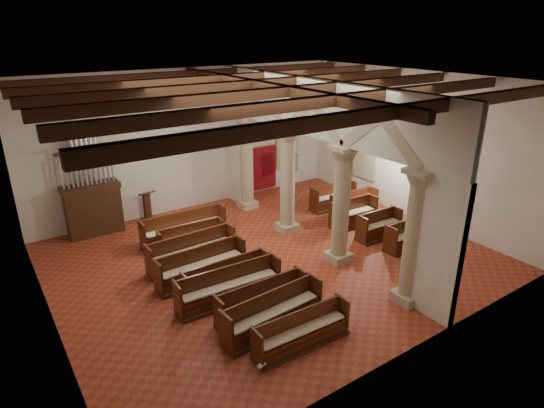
{
  "coord_description": "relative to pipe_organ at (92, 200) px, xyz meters",
  "views": [
    {
      "loc": [
        -7.91,
        -11.71,
        7.58
      ],
      "look_at": [
        0.4,
        0.5,
        1.76
      ],
      "focal_mm": 30.0,
      "sensor_mm": 36.0,
      "label": 1
    }
  ],
  "objects": [
    {
      "name": "arcade",
      "position": [
        6.3,
        -5.5,
        2.19
      ],
      "size": [
        0.9,
        11.9,
        6.0
      ],
      "color": "tan",
      "rests_on": "floor"
    },
    {
      "name": "nave_pew_3",
      "position": [
        1.98,
        -7.08,
        -1.02
      ],
      "size": [
        3.23,
        0.87,
        1.07
      ],
      "rotation": [
        0.0,
        0.0,
        -0.05
      ],
      "color": "#3F2114",
      "rests_on": "floor"
    },
    {
      "name": "window_back",
      "position": [
        9.5,
        0.48,
        0.83
      ],
      "size": [
        1.0,
        0.03,
        2.2
      ],
      "primitive_type": "cube",
      "color": "#2B6253",
      "rests_on": "wall_back"
    },
    {
      "name": "nave_pew_6",
      "position": [
        2.01,
        -4.47,
        -1.0
      ],
      "size": [
        3.08,
        0.83,
        1.11
      ],
      "rotation": [
        0.0,
        0.0,
        0.03
      ],
      "color": "#3F2114",
      "rests_on": "floor"
    },
    {
      "name": "nave_pew_5",
      "position": [
        1.85,
        -5.52,
        -1.01
      ],
      "size": [
        2.97,
        0.83,
        1.1
      ],
      "rotation": [
        0.0,
        0.0,
        0.03
      ],
      "color": "#3F2114",
      "rests_on": "floor"
    },
    {
      "name": "nave_pew_2",
      "position": [
        2.38,
        -8.24,
        -1.03
      ],
      "size": [
        2.75,
        0.7,
        1.04
      ],
      "rotation": [
        0.0,
        0.0,
        0.0
      ],
      "color": "#3F2114",
      "rests_on": "floor"
    },
    {
      "name": "aisle_pew_2",
      "position": [
        8.79,
        -5.13,
        -0.99
      ],
      "size": [
        2.04,
        0.85,
        1.13
      ],
      "rotation": [
        0.0,
        0.0,
        -0.05
      ],
      "color": "#3F2114",
      "rests_on": "floor"
    },
    {
      "name": "aisle_pew_4",
      "position": [
        9.4,
        -3.2,
        -1.01
      ],
      "size": [
        2.21,
        0.78,
        1.08
      ],
      "rotation": [
        0.0,
        0.0,
        -0.03
      ],
      "color": "#3F2114",
      "rests_on": "floor"
    },
    {
      "name": "tube_heater_b",
      "position": [
        1.88,
        -9.25,
        -1.21
      ],
      "size": [
        0.88,
        0.38,
        0.09
      ],
      "primitive_type": "cylinder",
      "rotation": [
        0.0,
        1.57,
        0.34
      ],
      "color": "silver",
      "rests_on": "floor"
    },
    {
      "name": "window_right_b",
      "position": [
        11.48,
        -3.0,
        0.83
      ],
      "size": [
        0.03,
        1.0,
        2.2
      ],
      "primitive_type": "cube",
      "color": "#2B6253",
      "rests_on": "wall_right"
    },
    {
      "name": "dossal_curtain",
      "position": [
        8.0,
        0.42,
        -0.21
      ],
      "size": [
        1.8,
        0.07,
        2.17
      ],
      "color": "maroon",
      "rests_on": "floor"
    },
    {
      "name": "wall_back",
      "position": [
        4.5,
        0.5,
        1.63
      ],
      "size": [
        14.0,
        0.02,
        6.0
      ],
      "primitive_type": "cube",
      "color": "white",
      "rests_on": "floor"
    },
    {
      "name": "nave_pew_4",
      "position": [
        2.22,
        -6.48,
        -1.05
      ],
      "size": [
        2.8,
        0.66,
        0.96
      ],
      "rotation": [
        0.0,
        0.0,
        0.01
      ],
      "color": "#3F2114",
      "rests_on": "floor"
    },
    {
      "name": "tube_heater_a",
      "position": [
        1.6,
        -9.93,
        -1.21
      ],
      "size": [
        1.04,
        0.34,
        0.1
      ],
      "primitive_type": "cylinder",
      "rotation": [
        0.0,
        1.57,
        0.23
      ],
      "color": "white",
      "rests_on": "floor"
    },
    {
      "name": "hymnal_box_c",
      "position": [
        3.97,
        -6.21,
        -1.1
      ],
      "size": [
        0.42,
        0.37,
        0.35
      ],
      "primitive_type": "cube",
      "rotation": [
        0.0,
        0.0,
        -0.31
      ],
      "color": "navy",
      "rests_on": "floor"
    },
    {
      "name": "nave_pew_8",
      "position": [
        2.55,
        -2.64,
        -0.99
      ],
      "size": [
        3.22,
        0.84,
        1.14
      ],
      "rotation": [
        0.0,
        0.0,
        -0.02
      ],
      "color": "#3F2114",
      "rests_on": "floor"
    },
    {
      "name": "window_right_a",
      "position": [
        11.48,
        -7.0,
        0.83
      ],
      "size": [
        0.03,
        1.0,
        2.2
      ],
      "primitive_type": "cube",
      "color": "#2B6253",
      "rests_on": "wall_right"
    },
    {
      "name": "floor",
      "position": [
        4.5,
        -5.5,
        -1.37
      ],
      "size": [
        14.0,
        14.0,
        0.0
      ],
      "primitive_type": "plane",
      "color": "#92381F",
      "rests_on": "ground"
    },
    {
      "name": "nave_pew_0",
      "position": [
        2.51,
        -9.85,
        -1.06
      ],
      "size": [
        2.7,
        0.71,
        0.95
      ],
      "rotation": [
        0.0,
        0.0,
        -0.03
      ],
      "color": "#3F2114",
      "rests_on": "floor"
    },
    {
      "name": "hymnal_box_a",
      "position": [
        3.56,
        -9.56,
        -1.13
      ],
      "size": [
        0.34,
        0.3,
        0.29
      ],
      "primitive_type": "cube",
      "rotation": [
        0.0,
        0.0,
        0.26
      ],
      "color": "navy",
      "rests_on": "floor"
    },
    {
      "name": "pipe_organ",
      "position": [
        0.0,
        0.0,
        0.0
      ],
      "size": [
        2.1,
        0.85,
        4.4
      ],
      "color": "#3F2114",
      "rests_on": "floor"
    },
    {
      "name": "nave_pew_7",
      "position": [
        2.49,
        -3.39,
        -1.06
      ],
      "size": [
        2.45,
        0.77,
        0.95
      ],
      "rotation": [
        0.0,
        0.0,
        -0.05
      ],
      "color": "#3F2114",
      "rests_on": "floor"
    },
    {
      "name": "ceiling_beams",
      "position": [
        4.5,
        -5.5,
        4.45
      ],
      "size": [
        13.8,
        11.8,
        0.3
      ],
      "primitive_type": null,
      "color": "#3F2114",
      "rests_on": "wall_back"
    },
    {
      "name": "wall_left",
      "position": [
        -2.5,
        -5.5,
        1.63
      ],
      "size": [
        0.02,
        12.0,
        6.0
      ],
      "primitive_type": "cube",
      "color": "white",
      "rests_on": "floor"
    },
    {
      "name": "lectern",
      "position": [
        2.09,
        -0.01,
        -0.81
      ],
      "size": [
        0.59,
        0.61,
        1.35
      ],
      "rotation": [
        0.0,
        0.0,
        0.12
      ],
      "color": "black",
      "rests_on": "floor"
    },
    {
      "name": "nave_pew_1",
      "position": [
        2.29,
        -8.89,
        -1.01
      ],
      "size": [
        3.02,
        0.91,
        1.08
      ],
      "rotation": [
        0.0,
        0.0,
        0.06
      ],
      "color": "#3F2114",
      "rests_on": "floor"
    },
    {
      "name": "wall_front",
      "position": [
        4.5,
        -11.5,
        1.63
      ],
      "size": [
        14.0,
        0.02,
        6.0
      ],
      "primitive_type": "cube",
      "color": "white",
      "rests_on": "floor"
    },
    {
      "name": "ceiling",
      "position": [
        4.5,
        -5.5,
        4.63
      ],
      "size": [
        14.0,
        14.0,
        0.0
      ],
      "primitive_type": "plane",
      "rotation": [
        3.14,
        0.0,
        0.0
      ],
      "color": "#332111",
      "rests_on": "wall_back"
    },
    {
      "name": "aisle_pew_3",
      "position": [
        9.43,
        -4.48,
        -0.99
      ],
      "size": [
        2.19,
        0.77,
        1.12
      ],
      "rotation": [
        0.0,
        0.0,
        -0.01
      ],
      "color": "#3F2114",
      "rests_on": "floor"
    },
    {
      "name": "wall_right",
      "position": [
        11.5,
        -5.5,
        1.63
      ],
      "size": [
        0.02,
        12.0,
        6.0
      ],
      "primitive_type": "cube",
      "color": "white",
      "rests_on": "floor"
    },
    {
      "name": "hymnal_box_b",
      "position": [
        2.72,
        -8.06,
        -1.11
      ],
      "size": [
        0.34,
        0.28,
        0.33
      ],
      "primitive_type": "cube",
      "rotation": [
        0.0,
        0.0,
        0.04
      ],
      "color": "navy",
      "rests_on": "floor"
    },
    {
      "name": "aisle_pew_1",
      "position": [
        8.8,
        -6.51,
        -1.01
      ],
      "size": [
        1.88,
        0.77,
        1.07
      ],
      "rotation": [
        0.0,
        0.0,
        -0.03
      ],
      "color": "#3F2114",
      "rests_on": "floor"
    },
    {
      "name": "processional_banner",
      "position": [
        8.79,
        -1.11,
        -0.61
      ],
      "size": [
        0.48,
        0.61,
        2.15
      ],
      "rotation": [
        0.0,
        0.0,
        0.3
      ],
      "color": "#3F2114",
      "rests_on": "floor"
    },
    {
      "name": "aisle_pew_0",
      "position": [
        9.12,
        -7.7,
        -1.02
      ],
      "size": [
        2.08,
        0.72,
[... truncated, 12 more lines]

